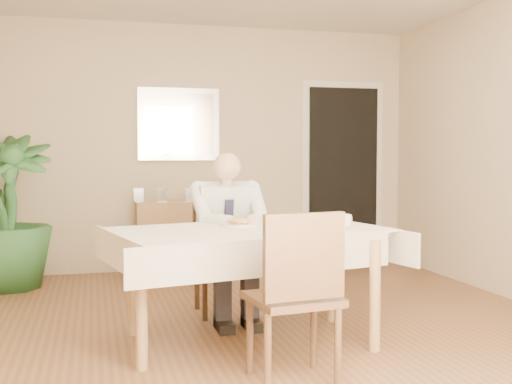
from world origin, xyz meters
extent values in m
plane|color=brown|center=(0.00, 0.00, 0.00)|extent=(5.00, 5.00, 0.00)
cube|color=#CAB08C|center=(0.00, 2.50, 1.30)|extent=(4.50, 0.02, 2.60)
cube|color=#CAB08C|center=(0.00, -2.50, 1.30)|extent=(4.50, 0.02, 2.60)
cube|color=white|center=(0.00, -2.48, 1.45)|extent=(1.34, 0.02, 1.44)
cube|color=white|center=(0.00, -2.46, 1.45)|extent=(1.18, 0.02, 1.28)
cube|color=white|center=(1.55, 2.48, 1.00)|extent=(0.96, 0.03, 2.10)
cube|color=black|center=(1.55, 2.45, 1.00)|extent=(0.80, 0.05, 1.95)
cube|color=silver|center=(-0.30, 2.48, 1.55)|extent=(0.86, 0.03, 0.76)
cube|color=white|center=(-0.30, 2.46, 1.55)|extent=(0.74, 0.02, 0.64)
cube|color=#9A7B49|center=(-0.21, -0.29, 0.72)|extent=(1.76, 1.23, 0.04)
cube|color=white|center=(-0.21, -0.29, 0.75)|extent=(1.88, 1.35, 0.01)
cube|color=white|center=(-0.21, -0.79, 0.64)|extent=(1.66, 0.38, 0.22)
cube|color=white|center=(-0.21, 0.21, 0.64)|extent=(1.66, 0.38, 0.22)
cube|color=white|center=(-1.06, -0.29, 0.64)|extent=(0.23, 0.98, 0.22)
cube|color=white|center=(0.64, -0.29, 0.64)|extent=(0.23, 0.98, 0.22)
cylinder|color=#9A7B49|center=(-0.93, -0.66, 0.35)|extent=(0.07, 0.07, 0.70)
cylinder|color=#9A7B49|center=(0.51, -0.66, 0.35)|extent=(0.07, 0.07, 0.70)
cylinder|color=#9A7B49|center=(-0.93, 0.08, 0.35)|extent=(0.07, 0.07, 0.70)
cylinder|color=#9A7B49|center=(0.51, 0.08, 0.35)|extent=(0.07, 0.07, 0.70)
cube|color=#482D1C|center=(-0.21, 0.51, 0.44)|extent=(0.48, 0.48, 0.04)
cube|color=#482D1C|center=(-0.21, 0.71, 0.70)|extent=(0.43, 0.09, 0.43)
cylinder|color=#482D1C|center=(-0.40, 0.33, 0.21)|extent=(0.04, 0.04, 0.42)
cylinder|color=#482D1C|center=(-0.03, 0.33, 0.21)|extent=(0.04, 0.04, 0.42)
cylinder|color=#482D1C|center=(-0.40, 0.70, 0.21)|extent=(0.04, 0.04, 0.42)
cylinder|color=#482D1C|center=(-0.03, 0.70, 0.21)|extent=(0.04, 0.04, 0.42)
cube|color=#482D1C|center=(-0.15, -1.05, 0.45)|extent=(0.50, 0.50, 0.04)
cube|color=#482D1C|center=(-0.15, -1.25, 0.72)|extent=(0.44, 0.10, 0.44)
cylinder|color=#482D1C|center=(-0.34, -1.24, 0.22)|extent=(0.04, 0.04, 0.43)
cylinder|color=#482D1C|center=(0.04, -1.24, 0.22)|extent=(0.04, 0.04, 0.43)
cylinder|color=#482D1C|center=(-0.34, -0.86, 0.22)|extent=(0.04, 0.04, 0.43)
cylinder|color=#482D1C|center=(0.04, -0.86, 0.22)|extent=(0.04, 0.04, 0.43)
cube|color=silver|center=(-0.21, 0.47, 0.75)|extent=(0.42, 0.31, 0.55)
cube|color=black|center=(-0.21, 0.35, 0.72)|extent=(0.07, 0.08, 0.36)
cylinder|color=tan|center=(-0.21, 0.43, 1.03)|extent=(0.09, 0.09, 0.08)
sphere|color=tan|center=(-0.21, 0.40, 1.14)|extent=(0.21, 0.21, 0.21)
cube|color=black|center=(-0.31, 0.27, 0.52)|extent=(0.13, 0.42, 0.13)
cube|color=black|center=(-0.11, 0.27, 0.52)|extent=(0.13, 0.42, 0.13)
cube|color=black|center=(-0.31, 0.09, 0.23)|extent=(0.11, 0.12, 0.45)
cube|color=black|center=(-0.11, 0.09, 0.23)|extent=(0.11, 0.12, 0.45)
cube|color=black|center=(-0.31, 0.03, 0.04)|extent=(0.11, 0.26, 0.07)
cube|color=black|center=(-0.11, 0.03, 0.04)|extent=(0.11, 0.26, 0.07)
cylinder|color=white|center=(-0.23, -0.12, 0.76)|extent=(0.26, 0.26, 0.02)
ellipsoid|color=#9B6C3E|center=(-0.23, -0.12, 0.78)|extent=(0.14, 0.14, 0.06)
cylinder|color=silver|center=(-0.19, -0.18, 0.78)|extent=(0.01, 0.13, 0.01)
cylinder|color=silver|center=(-0.27, -0.18, 0.78)|extent=(0.01, 0.13, 0.01)
imported|color=white|center=(0.38, -0.45, 0.80)|extent=(0.15, 0.15, 0.09)
cube|color=#9A7B49|center=(-0.30, 2.32, 0.37)|extent=(0.93, 0.32, 0.74)
cube|color=silver|center=(-0.73, 2.37, 0.81)|extent=(0.10, 0.02, 0.14)
cube|color=silver|center=(-0.50, 2.36, 0.81)|extent=(0.10, 0.02, 0.14)
cube|color=silver|center=(-0.22, 2.33, 0.81)|extent=(0.10, 0.02, 0.14)
imported|color=#234F23|center=(-1.95, 1.90, 0.71)|extent=(0.82, 0.82, 1.42)
camera|label=1|loc=(-1.19, -4.31, 1.23)|focal=45.00mm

